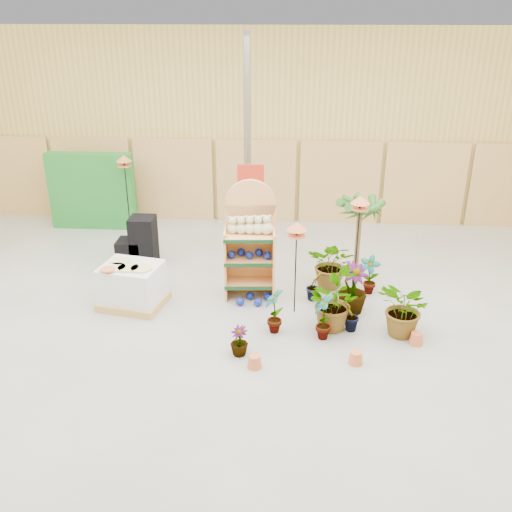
{
  "coord_description": "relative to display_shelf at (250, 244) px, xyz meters",
  "views": [
    {
      "loc": [
        0.9,
        -7.32,
        4.93
      ],
      "look_at": [
        0.3,
        1.5,
        1.0
      ],
      "focal_mm": 40.0,
      "sensor_mm": 36.0,
      "label": 1
    }
  ],
  "objects": [
    {
      "name": "potted_plant_8",
      "position": [
        1.28,
        -1.48,
        -0.59
      ],
      "size": [
        0.3,
        0.42,
        0.78
      ],
      "primitive_type": "imported",
      "rotation": [
        0.0,
        0.0,
        4.67
      ],
      "color": "#295C20",
      "rests_on": "ground"
    },
    {
      "name": "gazing_balls_shelf",
      "position": [
        0.0,
        -0.13,
        -0.14
      ],
      "size": [
        0.79,
        0.27,
        0.15
      ],
      "color": "navy",
      "rests_on": "display_shelf"
    },
    {
      "name": "potted_plant_7",
      "position": [
        -0.01,
        -2.05,
        -0.74
      ],
      "size": [
        0.38,
        0.38,
        0.48
      ],
      "primitive_type": "imported",
      "rotation": [
        0.0,
        0.0,
        5.7
      ],
      "color": "#295C20",
      "rests_on": "ground"
    },
    {
      "name": "potted_plant_9",
      "position": [
        1.74,
        -1.25,
        -0.7
      ],
      "size": [
        0.34,
        0.38,
        0.56
      ],
      "primitive_type": "imported",
      "rotation": [
        0.0,
        0.0,
        4.32
      ],
      "color": "#295C20",
      "rests_on": "ground"
    },
    {
      "name": "bird_table_back",
      "position": [
        -2.98,
        2.64,
        0.78
      ],
      "size": [
        0.34,
        0.34,
        1.9
      ],
      "color": "black",
      "rests_on": "ground"
    },
    {
      "name": "pallet_stack",
      "position": [
        -2.04,
        -0.6,
        -0.6
      ],
      "size": [
        1.24,
        1.1,
        0.8
      ],
      "rotation": [
        0.0,
        0.0,
        -0.2
      ],
      "color": "tan",
      "rests_on": "ground"
    },
    {
      "name": "trellis_stock",
      "position": [
        -3.96,
        3.14,
        -0.08
      ],
      "size": [
        2.0,
        0.3,
        1.8
      ],
      "primitive_type": "cube",
      "color": "#1E7428",
      "rests_on": "ground"
    },
    {
      "name": "potted_plant_2",
      "position": [
        1.41,
        -1.14,
        -0.49
      ],
      "size": [
        0.89,
        0.99,
        0.98
      ],
      "primitive_type": "imported",
      "rotation": [
        0.0,
        0.0,
        1.72
      ],
      "color": "#295C20",
      "rests_on": "ground"
    },
    {
      "name": "bird_table_front",
      "position": [
        0.82,
        -0.65,
        0.56
      ],
      "size": [
        0.34,
        0.34,
        1.67
      ],
      "color": "black",
      "rests_on": "ground"
    },
    {
      "name": "potted_plant_6",
      "position": [
        1.51,
        0.34,
        -0.5
      ],
      "size": [
        1.04,
        0.97,
        0.96
      ],
      "primitive_type": "imported",
      "rotation": [
        0.0,
        0.0,
        5.98
      ],
      "color": "#295C20",
      "rests_on": "ground"
    },
    {
      "name": "gazing_balls_floor",
      "position": [
        0.1,
        -0.38,
        -0.91
      ],
      "size": [
        0.63,
        0.39,
        0.15
      ],
      "color": "navy",
      "rests_on": "ground"
    },
    {
      "name": "potted_plant_10",
      "position": [
        2.58,
        -1.32,
        -0.5
      ],
      "size": [
        1.07,
        1.11,
        0.96
      ],
      "primitive_type": "imported",
      "rotation": [
        0.0,
        0.0,
        5.22
      ],
      "color": "#295C20",
      "rests_on": "ground"
    },
    {
      "name": "room",
      "position": [
        -0.16,
        -1.15,
        1.23
      ],
      "size": [
        15.2,
        12.1,
        4.7
      ],
      "color": "gray",
      "rests_on": "ground"
    },
    {
      "name": "potted_plant_0",
      "position": [
        0.49,
        -1.33,
        -0.59
      ],
      "size": [
        0.29,
        0.42,
        0.78
      ],
      "primitive_type": "imported",
      "rotation": [
        0.0,
        0.0,
        4.69
      ],
      "color": "#295C20",
      "rests_on": "ground"
    },
    {
      "name": "potted_plant_5",
      "position": [
        1.16,
        -0.18,
        -0.71
      ],
      "size": [
        0.38,
        0.38,
        0.54
      ],
      "primitive_type": "imported",
      "rotation": [
        0.0,
        0.0,
        0.77
      ],
      "color": "#295C20",
      "rests_on": "ground"
    },
    {
      "name": "palm",
      "position": [
        2.01,
        0.87,
        0.46
      ],
      "size": [
        0.7,
        0.7,
        1.69
      ],
      "color": "brown",
      "rests_on": "ground"
    },
    {
      "name": "charcoal_planters",
      "position": [
        -2.37,
        1.18,
        -0.56
      ],
      "size": [
        0.8,
        0.5,
        1.0
      ],
      "color": "black",
      "rests_on": "ground"
    },
    {
      "name": "potted_plant_3",
      "position": [
        1.8,
        -0.6,
        -0.53
      ],
      "size": [
        0.7,
        0.7,
        0.9
      ],
      "primitive_type": "imported",
      "rotation": [
        0.0,
        0.0,
        0.56
      ],
      "color": "#295C20",
      "rests_on": "ground"
    },
    {
      "name": "bird_table_right",
      "position": [
        1.9,
        0.05,
        0.8
      ],
      "size": [
        0.34,
        0.34,
        1.91
      ],
      "color": "black",
      "rests_on": "ground"
    },
    {
      "name": "display_shelf",
      "position": [
        0.0,
        0.0,
        0.0
      ],
      "size": [
        0.93,
        0.63,
        2.15
      ],
      "rotation": [
        0.0,
        0.0,
        0.07
      ],
      "color": "tan",
      "rests_on": "ground"
    },
    {
      "name": "teddy_bears",
      "position": [
        0.03,
        -0.1,
        0.38
      ],
      "size": [
        0.8,
        0.22,
        0.35
      ],
      "color": "beige",
      "rests_on": "display_shelf"
    },
    {
      "name": "potted_plant_4",
      "position": [
        2.18,
        0.13,
        -0.61
      ],
      "size": [
        0.46,
        0.39,
        0.74
      ],
      "primitive_type": "imported",
      "rotation": [
        0.0,
        0.0,
        5.89
      ],
      "color": "#295C20",
      "rests_on": "ground"
    },
    {
      "name": "offer_sign",
      "position": [
        -0.06,
        0.92,
        0.59
      ],
      "size": [
        0.5,
        0.08,
        2.2
      ],
      "color": "gray",
      "rests_on": "ground"
    }
  ]
}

